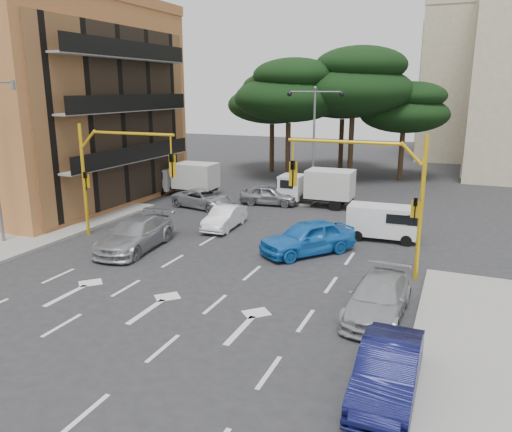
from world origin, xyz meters
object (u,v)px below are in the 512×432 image
at_px(car_white_hatch, 225,218).
at_px(van_white, 384,223).
at_px(car_silver_cross_a, 203,199).
at_px(signal_mast_left, 110,166).
at_px(car_blue_compact, 308,237).
at_px(box_truck_a, 185,179).
at_px(signal_mast_right, 377,185).
at_px(street_lamp_center, 314,123).
at_px(box_truck_b, 317,188).
at_px(car_silver_parked, 378,298).
at_px(car_silver_cross_b, 269,195).
at_px(car_silver_wagon, 135,234).
at_px(car_navy_parked, 388,371).

xyz_separation_m(car_white_hatch, van_white, (8.71, 1.27, 0.29)).
bearing_deg(car_silver_cross_a, signal_mast_left, -175.64).
bearing_deg(car_blue_compact, box_truck_a, -178.88).
height_order(signal_mast_right, street_lamp_center, street_lamp_center).
bearing_deg(car_white_hatch, box_truck_b, 63.65).
bearing_deg(box_truck_a, car_silver_parked, -133.25).
bearing_deg(signal_mast_left, van_white, 21.69).
distance_m(signal_mast_left, car_silver_cross_b, 12.04).
relative_size(signal_mast_right, car_white_hatch, 1.56).
height_order(signal_mast_right, signal_mast_left, same).
relative_size(car_silver_wagon, box_truck_b, 1.04).
distance_m(signal_mast_left, box_truck_b, 14.19).
height_order(street_lamp_center, car_white_hatch, street_lamp_center).
xyz_separation_m(street_lamp_center, car_silver_parked, (7.70, -18.15, -4.75)).
height_order(car_blue_compact, box_truck_a, box_truck_a).
bearing_deg(car_silver_cross_b, signal_mast_right, -146.10).
relative_size(car_silver_wagon, box_truck_a, 1.06).
distance_m(van_white, box_truck_b, 8.32).
distance_m(car_white_hatch, car_silver_cross_a, 5.36).
height_order(signal_mast_left, car_silver_cross_b, signal_mast_left).
bearing_deg(car_navy_parked, car_silver_cross_a, 130.52).
relative_size(signal_mast_left, street_lamp_center, 0.77).
distance_m(signal_mast_left, van_white, 14.57).
bearing_deg(street_lamp_center, car_silver_wagon, -107.11).
height_order(car_white_hatch, car_silver_cross_a, car_white_hatch).
relative_size(signal_mast_right, car_silver_cross_a, 1.36).
height_order(street_lamp_center, car_blue_compact, street_lamp_center).
distance_m(signal_mast_left, car_navy_parked, 18.11).
xyz_separation_m(street_lamp_center, van_white, (6.45, -8.74, -4.50)).
bearing_deg(van_white, car_navy_parked, 6.86).
bearing_deg(car_blue_compact, car_white_hatch, -164.80).
distance_m(car_silver_parked, van_white, 9.50).
xyz_separation_m(car_silver_parked, box_truck_a, (-16.70, 15.28, 0.56)).
distance_m(car_white_hatch, car_navy_parked, 16.85).
xyz_separation_m(street_lamp_center, box_truck_a, (-9.00, -2.87, -4.20)).
bearing_deg(car_navy_parked, car_silver_parked, 101.90).
bearing_deg(car_silver_cross_a, street_lamp_center, -32.63).
xyz_separation_m(signal_mast_left, car_navy_parked, (15.50, -8.80, -3.18)).
bearing_deg(van_white, car_white_hatch, -83.92).
distance_m(car_silver_cross_a, car_navy_parked, 22.21).
bearing_deg(box_truck_a, signal_mast_left, -169.64).
xyz_separation_m(car_white_hatch, car_silver_wagon, (-2.40, -5.12, 0.13)).
relative_size(car_silver_wagon, car_silver_cross_b, 1.33).
bearing_deg(box_truck_b, street_lamp_center, 21.31).
bearing_deg(signal_mast_left, signal_mast_right, 0.00).
xyz_separation_m(van_white, box_truck_a, (-15.45, 5.87, 0.30)).
bearing_deg(van_white, car_silver_cross_a, -104.89).
bearing_deg(car_silver_cross_a, van_white, -91.18).
height_order(car_silver_wagon, car_silver_cross_b, car_silver_wagon).
bearing_deg(car_silver_cross_a, box_truck_a, 57.24).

